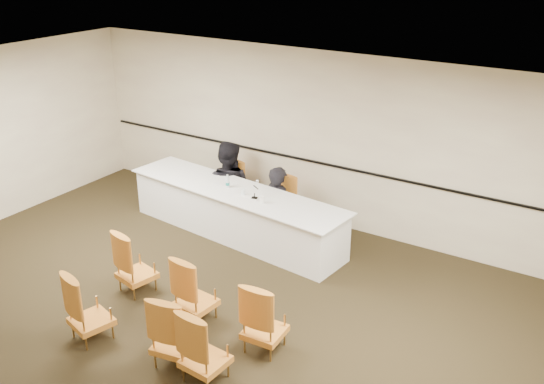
{
  "coord_description": "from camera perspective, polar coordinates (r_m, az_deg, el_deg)",
  "views": [
    {
      "loc": [
        4.33,
        -4.67,
        4.69
      ],
      "look_at": [
        -0.29,
        2.6,
        1.02
      ],
      "focal_mm": 40.0,
      "sensor_mm": 36.0,
      "label": 1
    }
  ],
  "objects": [
    {
      "name": "wall_rail",
      "position": [
        10.3,
        5.44,
        2.56
      ],
      "size": [
        9.8,
        0.04,
        0.03
      ],
      "primitive_type": "cube",
      "color": "black",
      "rests_on": "wall_back"
    },
    {
      "name": "aud_chair_back_right",
      "position": [
        7.0,
        -6.36,
        -14.11
      ],
      "size": [
        0.53,
        0.53,
        0.95
      ],
      "primitive_type": null,
      "rotation": [
        0.0,
        0.0,
        -0.06
      ],
      "color": "#C67223",
      "rests_on": "ground"
    },
    {
      "name": "aud_chair_front_right",
      "position": [
        7.41,
        -0.7,
        -11.6
      ],
      "size": [
        0.53,
        0.53,
        0.95
      ],
      "primitive_type": null,
      "rotation": [
        0.0,
        0.0,
        0.07
      ],
      "color": "#C67223",
      "rests_on": "ground"
    },
    {
      "name": "aud_chair_front_left",
      "position": [
        8.75,
        -12.71,
        -6.37
      ],
      "size": [
        0.59,
        0.59,
        0.95
      ],
      "primitive_type": null,
      "rotation": [
        0.0,
        0.0,
        -0.21
      ],
      "color": "#C67223",
      "rests_on": "ground"
    },
    {
      "name": "floor",
      "position": [
        7.91,
        -8.6,
        -13.61
      ],
      "size": [
        10.0,
        10.0,
        0.0
      ],
      "primitive_type": "plane",
      "color": "black",
      "rests_on": "ground"
    },
    {
      "name": "coffee_cup",
      "position": [
        9.45,
        -0.93,
        -0.7
      ],
      "size": [
        0.1,
        0.1,
        0.12
      ],
      "primitive_type": "cylinder",
      "rotation": [
        0.0,
        0.0,
        -0.39
      ],
      "color": "white",
      "rests_on": "panel_table"
    },
    {
      "name": "microphone",
      "position": [
        9.58,
        -1.67,
        0.14
      ],
      "size": [
        0.14,
        0.21,
        0.27
      ],
      "primitive_type": null,
      "rotation": [
        0.0,
        0.0,
        0.25
      ],
      "color": "black",
      "rests_on": "panel_table"
    },
    {
      "name": "panelist_main",
      "position": [
        10.33,
        0.63,
        -1.94
      ],
      "size": [
        0.71,
        0.6,
        1.66
      ],
      "primitive_type": "imported",
      "rotation": [
        0.0,
        0.0,
        2.76
      ],
      "color": "black",
      "rests_on": "ground"
    },
    {
      "name": "papers",
      "position": [
        9.7,
        -1.77,
        -0.42
      ],
      "size": [
        0.33,
        0.27,
        0.0
      ],
      "primitive_type": "cube",
      "rotation": [
        0.0,
        0.0,
        -0.17
      ],
      "color": "white",
      "rests_on": "panel_table"
    },
    {
      "name": "aud_chair_back_mid",
      "position": [
        7.29,
        -9.16,
        -12.61
      ],
      "size": [
        0.59,
        0.59,
        0.95
      ],
      "primitive_type": null,
      "rotation": [
        0.0,
        0.0,
        0.19
      ],
      "color": "#C67223",
      "rests_on": "ground"
    },
    {
      "name": "panelist_main_chair",
      "position": [
        10.27,
        0.63,
        -1.18
      ],
      "size": [
        0.55,
        0.55,
        0.95
      ],
      "primitive_type": null,
      "rotation": [
        0.0,
        0.0,
        -0.1
      ],
      "color": "#C67223",
      "rests_on": "ground"
    },
    {
      "name": "ceiling",
      "position": [
        6.59,
        -10.14,
        7.84
      ],
      "size": [
        10.0,
        10.0,
        0.0
      ],
      "primitive_type": "plane",
      "rotation": [
        3.14,
        0.0,
        0.0
      ],
      "color": "silver",
      "rests_on": "ground"
    },
    {
      "name": "drinking_glass",
      "position": [
        9.76,
        -2.71,
        0.0
      ],
      "size": [
        0.07,
        0.07,
        0.1
      ],
      "primitive_type": "cylinder",
      "rotation": [
        0.0,
        0.0,
        0.04
      ],
      "color": "white",
      "rests_on": "panel_table"
    },
    {
      "name": "panel_table",
      "position": [
        10.14,
        -3.45,
        -1.94
      ],
      "size": [
        4.18,
        1.36,
        0.82
      ],
      "primitive_type": null,
      "rotation": [
        0.0,
        0.0,
        -0.1
      ],
      "color": "white",
      "rests_on": "ground"
    },
    {
      "name": "water_bottle",
      "position": [
        10.04,
        -4.21,
        1.03
      ],
      "size": [
        0.08,
        0.08,
        0.22
      ],
      "primitive_type": null,
      "rotation": [
        0.0,
        0.0,
        0.25
      ],
      "color": "#167D72",
      "rests_on": "panel_table"
    },
    {
      "name": "wall_back",
      "position": [
        10.2,
        5.62,
        4.73
      ],
      "size": [
        10.0,
        0.04,
        3.0
      ],
      "primitive_type": "cube",
      "color": "beige",
      "rests_on": "ground"
    },
    {
      "name": "aud_chair_front_mid",
      "position": [
        7.99,
        -7.24,
        -9.0
      ],
      "size": [
        0.54,
        0.54,
        0.95
      ],
      "primitive_type": null,
      "rotation": [
        0.0,
        0.0,
        -0.09
      ],
      "color": "#C67223",
      "rests_on": "ground"
    },
    {
      "name": "panelist_second",
      "position": [
        10.98,
        -4.16,
        0.04
      ],
      "size": [
        1.07,
        0.92,
        1.91
      ],
      "primitive_type": "imported",
      "rotation": [
        0.0,
        0.0,
        3.38
      ],
      "color": "black",
      "rests_on": "ground"
    },
    {
      "name": "aud_chair_back_left",
      "position": [
        7.92,
        -16.8,
        -10.21
      ],
      "size": [
        0.61,
        0.61,
        0.95
      ],
      "primitive_type": null,
      "rotation": [
        0.0,
        0.0,
        -0.27
      ],
      "color": "#C67223",
      "rests_on": "ground"
    },
    {
      "name": "panelist_second_chair",
      "position": [
        10.96,
        -4.17,
        0.37
      ],
      "size": [
        0.55,
        0.55,
        0.95
      ],
      "primitive_type": null,
      "rotation": [
        0.0,
        0.0,
        -0.1
      ],
      "color": "#C67223",
      "rests_on": "ground"
    }
  ]
}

